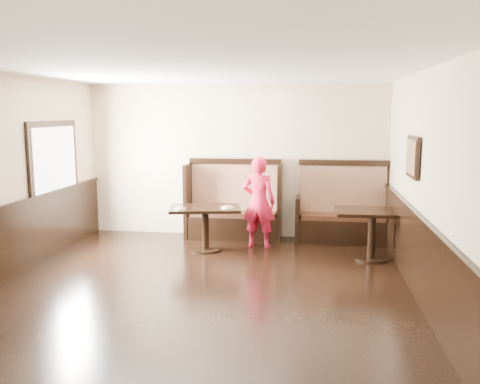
% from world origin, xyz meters
% --- Properties ---
extents(ground, '(7.00, 7.00, 0.00)m').
position_xyz_m(ground, '(0.00, 0.00, 0.00)').
color(ground, black).
rests_on(ground, ground).
extents(room_shell, '(7.00, 7.00, 7.00)m').
position_xyz_m(room_shell, '(-0.30, 0.28, 0.67)').
color(room_shell, beige).
rests_on(room_shell, ground).
extents(booth_main, '(1.75, 0.72, 1.45)m').
position_xyz_m(booth_main, '(0.00, 3.30, 0.53)').
color(booth_main, black).
rests_on(booth_main, ground).
extents(booth_neighbor, '(1.65, 0.72, 1.45)m').
position_xyz_m(booth_neighbor, '(1.95, 3.29, 0.48)').
color(booth_neighbor, black).
rests_on(booth_neighbor, ground).
extents(table_main, '(1.27, 0.93, 0.74)m').
position_xyz_m(table_main, '(-0.34, 2.35, 0.56)').
color(table_main, black).
rests_on(table_main, ground).
extents(table_neighbor, '(1.14, 0.77, 0.78)m').
position_xyz_m(table_neighbor, '(2.34, 2.20, 0.59)').
color(table_neighbor, black).
rests_on(table_neighbor, ground).
extents(child, '(0.62, 0.45, 1.55)m').
position_xyz_m(child, '(0.52, 2.71, 0.78)').
color(child, red).
rests_on(child, ground).
extents(pizza_plate_left, '(0.19, 0.19, 0.03)m').
position_xyz_m(pizza_plate_left, '(-0.71, 2.13, 0.75)').
color(pizza_plate_left, white).
rests_on(pizza_plate_left, table_main).
extents(pizza_plate_right, '(0.21, 0.21, 0.04)m').
position_xyz_m(pizza_plate_right, '(0.04, 2.32, 0.75)').
color(pizza_plate_right, white).
rests_on(pizza_plate_right, table_main).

